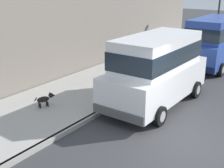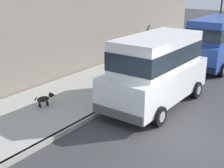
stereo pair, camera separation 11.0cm
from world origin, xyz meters
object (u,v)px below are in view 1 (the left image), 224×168
object	(u,v)px
car_blue_van	(214,40)
dog_black	(45,99)
street_lamp	(220,2)
car_white_van	(157,67)

from	to	relation	value
car_blue_van	dog_black	xyz separation A→B (m)	(-2.89, -9.04, -0.97)
dog_black	street_lamp	bearing A→B (deg)	84.40
car_white_van	street_lamp	bearing A→B (deg)	96.98
car_white_van	street_lamp	distance (m)	11.93
dog_black	car_white_van	bearing A→B (deg)	43.83
car_blue_van	street_lamp	size ratio (longest dim) A/B	1.11
car_white_van	car_blue_van	world-z (taller)	same
car_white_van	car_blue_van	xyz separation A→B (m)	(0.04, 6.29, 0.00)
car_white_van	street_lamp	world-z (taller)	street_lamp
dog_black	car_blue_van	bearing A→B (deg)	72.25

